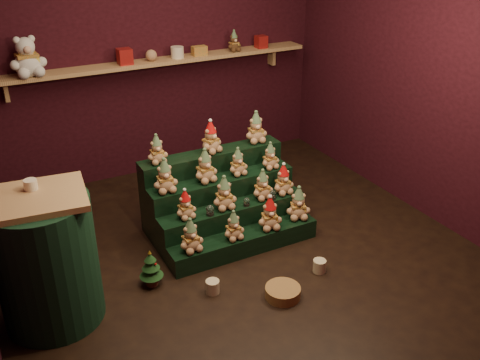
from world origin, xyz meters
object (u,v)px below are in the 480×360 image
snow_globe_a (210,210)px  wicker_basket (283,292)px  snow_globe_b (247,202)px  brown_bear (234,41)px  snow_globe_c (272,195)px  mini_christmas_tree (151,268)px  side_table (46,260)px  riser_tier_front (244,242)px  mug_right (319,266)px  white_bear (26,51)px  mug_left (213,287)px

snow_globe_a → wicker_basket: size_ratio=0.34×
snow_globe_b → brown_bear: (0.76, 1.71, 1.03)m
brown_bear → snow_globe_a: bearing=-127.1°
snow_globe_a → snow_globe_c: snow_globe_a is taller
mini_christmas_tree → brown_bear: brown_bear is taller
snow_globe_c → wicker_basket: (-0.41, -0.87, -0.36)m
side_table → riser_tier_front: bearing=9.7°
snow_globe_c → mini_christmas_tree: size_ratio=0.27×
side_table → mug_right: bearing=-6.4°
white_bear → riser_tier_front: bearing=-58.5°
snow_globe_b → snow_globe_a: bearing=-180.0°
wicker_basket → riser_tier_front: bearing=87.1°
snow_globe_a → mug_right: bearing=-47.3°
side_table → mug_left: side_table is taller
snow_globe_a → side_table: 1.43m
side_table → mug_right: (2.07, -0.47, -0.45)m
riser_tier_front → snow_globe_c: (0.38, 0.16, 0.32)m
wicker_basket → brown_bear: brown_bear is taller
wicker_basket → white_bear: 3.26m
white_bear → wicker_basket: bearing=-67.4°
riser_tier_front → mug_right: bearing=-53.8°
snow_globe_b → side_table: bearing=-171.6°
riser_tier_front → mug_right: (0.41, -0.57, -0.03)m
side_table → mini_christmas_tree: (0.76, 0.03, -0.35)m
mini_christmas_tree → wicker_basket: 1.07m
snow_globe_c → mini_christmas_tree: snow_globe_c is taller
side_table → brown_bear: (2.52, 1.97, 0.93)m
snow_globe_c → wicker_basket: 1.03m
snow_globe_b → mug_left: size_ratio=0.71×
side_table → mug_left: (1.16, -0.30, -0.45)m
mini_christmas_tree → wicker_basket: mini_christmas_tree is taller
snow_globe_a → brown_bear: size_ratio=0.42×
snow_globe_b → mug_right: snow_globe_b is taller
mug_left → mug_right: size_ratio=1.00×
wicker_basket → brown_bear: (0.90, 2.57, 1.39)m
riser_tier_front → mug_left: size_ratio=12.65×
wicker_basket → white_bear: bearing=116.9°
snow_globe_c → mug_right: snow_globe_c is taller
side_table → wicker_basket: (1.62, -0.61, -0.46)m
side_table → mug_left: size_ratio=9.29×
snow_globe_b → side_table: size_ratio=0.08×
snow_globe_c → side_table: side_table is taller
mug_right → white_bear: white_bear is taller
mini_christmas_tree → mug_right: mini_christmas_tree is taller
mug_left → brown_bear: bearing=58.9°
snow_globe_c → mug_left: snow_globe_c is taller
wicker_basket → snow_globe_a: bearing=104.2°
mug_left → wicker_basket: mug_left is taller
riser_tier_front → snow_globe_c: bearing=23.0°
riser_tier_front → snow_globe_b: snow_globe_b is taller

